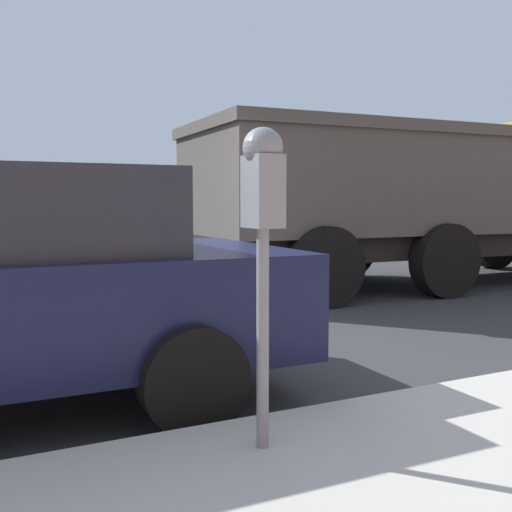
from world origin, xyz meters
TOP-DOWN VIEW (x-y plane):
  - ground_plane at (0.00, 0.00)m, footprint 220.00×220.00m
  - parking_meter at (-2.60, 0.13)m, footprint 0.21×0.19m
  - dump_truck at (2.41, -5.48)m, footprint 3.02×7.94m

SIDE VIEW (x-z plane):
  - ground_plane at x=0.00m, z-range 0.00..0.00m
  - parking_meter at x=-2.60m, z-range 0.56..2.10m
  - dump_truck at x=2.41m, z-range 0.14..2.83m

